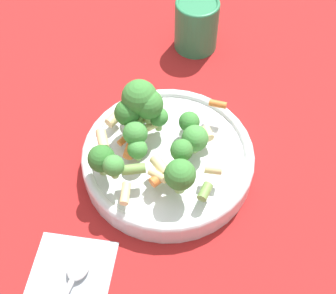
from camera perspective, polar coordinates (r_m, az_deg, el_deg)
The scene contains 5 objects.
ground_plane at distance 0.66m, azimuth 0.00°, elevation -2.38°, with size 3.00×3.00×0.00m, color maroon.
bowl at distance 0.65m, azimuth 0.00°, elevation -1.40°, with size 0.24×0.24×0.04m.
pasta_salad at distance 0.61m, azimuth -2.27°, elevation 2.28°, with size 0.20×0.21×0.08m.
cup at distance 0.80m, azimuth 3.49°, elevation 14.75°, with size 0.07×0.07×0.09m.
spoon at distance 0.58m, azimuth -12.10°, elevation -16.55°, with size 0.13×0.11×0.01m.
Camera 1 is at (-0.35, 0.12, 0.55)m, focal length 50.00 mm.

